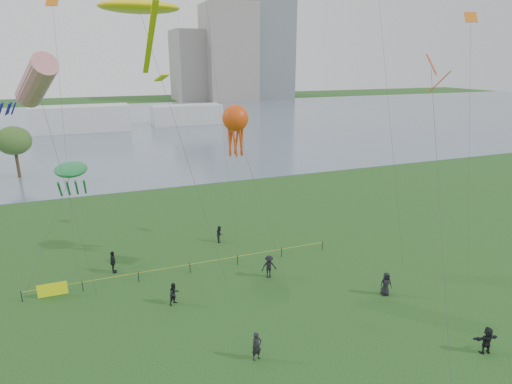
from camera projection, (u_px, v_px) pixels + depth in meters
name	position (u px, v px, depth m)	size (l,w,h in m)	color
lake	(132.00, 126.00, 110.73)	(400.00, 120.00, 0.08)	slate
building_mid	(229.00, 53.00, 176.13)	(20.00, 20.00, 38.00)	gray
building_low	(192.00, 66.00, 178.19)	(16.00, 18.00, 28.00)	gray
pavilion_left	(81.00, 119.00, 101.29)	(22.00, 8.00, 6.00)	silver
pavilion_right	(187.00, 115.00, 112.99)	(18.00, 7.00, 5.00)	silver
fence	(109.00, 280.00, 31.95)	(24.07, 0.07, 1.05)	black
spectator_a	(174.00, 294.00, 29.60)	(0.78, 0.61, 1.60)	black
spectator_b	(269.00, 267.00, 33.25)	(1.19, 0.68, 1.84)	black
spectator_c	(113.00, 262.00, 33.98)	(1.08, 0.45, 1.84)	black
spectator_d	(386.00, 284.00, 30.77)	(0.85, 0.55, 1.74)	black
spectator_e	(487.00, 340.00, 24.63)	(1.55, 0.49, 1.67)	black
spectator_f	(257.00, 346.00, 24.07)	(0.63, 0.41, 1.72)	black
spectator_g	(220.00, 234.00, 39.86)	(0.75, 0.59, 1.55)	black
kite_stingray	(140.00, 8.00, 29.86)	(7.20, 10.26, 20.30)	#3F3F42
kite_windsock	(36.00, 81.00, 27.93)	(4.59, 5.12, 16.82)	#3F3F42
kite_creature	(71.00, 170.00, 31.48)	(5.30, 4.94, 9.00)	#3F3F42
kite_octopus	(235.00, 119.00, 32.41)	(3.06, 6.83, 13.11)	#3F3F42
kite_delta	(433.00, 78.00, 26.72)	(5.69, 10.27, 16.67)	#3F3F42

